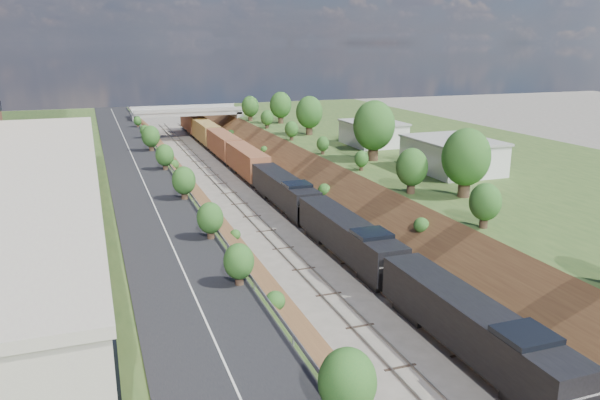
% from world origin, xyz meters
% --- Properties ---
extents(platform_right, '(44.00, 180.00, 5.00)m').
position_xyz_m(platform_right, '(33.00, 60.00, 2.50)').
color(platform_right, '#324F20').
rests_on(platform_right, ground).
extents(embankment_left, '(10.00, 180.00, 10.00)m').
position_xyz_m(embankment_left, '(-11.00, 60.00, 0.00)').
color(embankment_left, brown).
rests_on(embankment_left, ground).
extents(embankment_right, '(10.00, 180.00, 10.00)m').
position_xyz_m(embankment_right, '(11.00, 60.00, 0.00)').
color(embankment_right, brown).
rests_on(embankment_right, ground).
extents(rail_left_track, '(1.58, 180.00, 0.18)m').
position_xyz_m(rail_left_track, '(-2.60, 60.00, 0.09)').
color(rail_left_track, gray).
rests_on(rail_left_track, ground).
extents(rail_right_track, '(1.58, 180.00, 0.18)m').
position_xyz_m(rail_right_track, '(2.60, 60.00, 0.09)').
color(rail_right_track, gray).
rests_on(rail_right_track, ground).
extents(road, '(8.00, 180.00, 0.10)m').
position_xyz_m(road, '(-15.50, 60.00, 5.05)').
color(road, black).
rests_on(road, platform_left).
extents(guardrail, '(0.10, 171.00, 0.70)m').
position_xyz_m(guardrail, '(-11.40, 59.80, 5.55)').
color(guardrail, '#99999E').
rests_on(guardrail, platform_left).
extents(commercial_building, '(14.30, 62.30, 7.00)m').
position_xyz_m(commercial_building, '(-28.00, 38.00, 8.51)').
color(commercial_building, maroon).
rests_on(commercial_building, platform_left).
extents(overpass, '(24.50, 8.30, 7.40)m').
position_xyz_m(overpass, '(0.00, 122.00, 4.92)').
color(overpass, gray).
rests_on(overpass, ground).
extents(white_building_near, '(9.00, 12.00, 4.00)m').
position_xyz_m(white_building_near, '(23.50, 52.00, 7.00)').
color(white_building_near, silver).
rests_on(white_building_near, platform_right).
extents(white_building_far, '(8.00, 10.00, 3.60)m').
position_xyz_m(white_building_far, '(23.00, 74.00, 6.80)').
color(white_building_far, silver).
rests_on(white_building_far, platform_right).
extents(tree_right_large, '(5.25, 5.25, 7.61)m').
position_xyz_m(tree_right_large, '(17.00, 40.00, 9.38)').
color(tree_right_large, '#473323').
rests_on(tree_right_large, platform_right).
extents(tree_left_crest, '(2.45, 2.45, 3.55)m').
position_xyz_m(tree_left_crest, '(-11.80, 20.00, 7.04)').
color(tree_left_crest, '#473323').
rests_on(tree_left_crest, platform_left).
extents(freight_train, '(3.28, 131.48, 4.83)m').
position_xyz_m(freight_train, '(2.60, 76.18, 2.72)').
color(freight_train, black).
rests_on(freight_train, ground).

